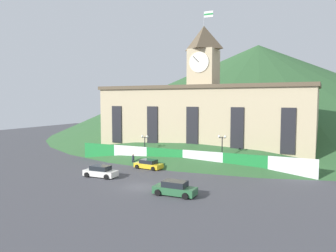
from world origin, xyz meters
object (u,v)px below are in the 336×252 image
Objects in this scene: street_lamp_right at (145,142)px; car_yellow_coupe at (149,164)px; street_lamp_center at (222,145)px; car_white_taxi at (101,172)px; pedestrian at (133,159)px; car_green_wagon at (175,189)px.

street_lamp_right is 1.02× the size of car_yellow_coupe.
street_lamp_center is at bearing -153.20° from car_yellow_coupe.
street_lamp_center is 1.16× the size of car_yellow_coupe.
car_yellow_coupe is (-10.03, -3.88, -3.04)m from street_lamp_center.
street_lamp_right reaches higher than car_white_taxi.
pedestrian is (-0.77, -2.34, -2.37)m from street_lamp_right.
car_white_taxi is (-0.29, -11.23, -2.59)m from street_lamp_right.
street_lamp_right reaches higher than car_yellow_coupe.
car_yellow_coupe is at bearing 57.47° from pedestrian.
car_white_taxi is (-12.34, 3.36, -0.02)m from car_green_wagon.
street_lamp_right is 19.10m from car_green_wagon.
street_lamp_right is at bearing -93.78° from car_white_taxi.
car_yellow_coupe is 14.11m from car_green_wagon.
street_lamp_center is 11.18m from car_yellow_coupe.
street_lamp_right is 3.42m from pedestrian.
car_green_wagon is 1.01× the size of car_white_taxi.
pedestrian is (-12.82, 12.25, 0.20)m from car_green_wagon.
car_yellow_coupe is at bearing -158.83° from street_lamp_center.
car_yellow_coupe is at bearing -53.67° from street_lamp_right.
pedestrian reaches higher than car_green_wagon.
street_lamp_center is (12.89, 0.00, 0.38)m from street_lamp_right.
car_white_taxi is at bearing -91.48° from street_lamp_right.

